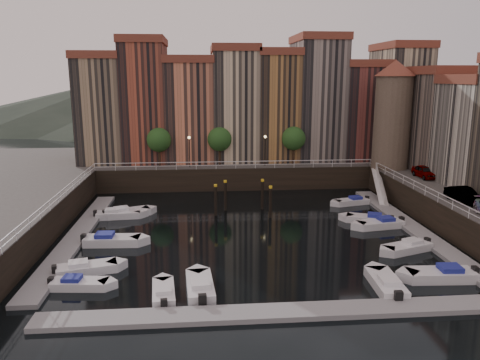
{
  "coord_description": "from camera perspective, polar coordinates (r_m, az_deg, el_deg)",
  "views": [
    {
      "loc": [
        -4.48,
        -43.71,
        14.74
      ],
      "look_at": [
        -0.46,
        4.0,
        4.14
      ],
      "focal_mm": 35.0,
      "sensor_mm": 36.0,
      "label": 1
    }
  ],
  "objects": [
    {
      "name": "dock_right",
      "position": [
        49.64,
        20.14,
        -5.37
      ],
      "size": [
        2.0,
        28.0,
        0.35
      ],
      "primitive_type": "cube",
      "color": "gray",
      "rests_on": "ground"
    },
    {
      "name": "boat_right_0",
      "position": [
        38.34,
        23.44,
        -10.56
      ],
      "size": [
        5.29,
        2.16,
        1.2
      ],
      "rotation": [
        0.0,
        0.0,
        3.09
      ],
      "color": "silver",
      "rests_on": "ground"
    },
    {
      "name": "street_lamps",
      "position": [
        61.65,
        -1.54,
        4.23
      ],
      "size": [
        10.36,
        0.36,
        4.18
      ],
      "color": "black",
      "rests_on": "quay_far"
    },
    {
      "name": "boat_right_2",
      "position": [
        48.94,
        16.81,
        -5.13
      ],
      "size": [
        5.03,
        2.51,
        1.13
      ],
      "rotation": [
        0.0,
        0.0,
        3.31
      ],
      "color": "silver",
      "rests_on": "ground"
    },
    {
      "name": "boat_near_3",
      "position": [
        35.47,
        17.41,
        -11.99
      ],
      "size": [
        2.07,
        5.05,
        1.15
      ],
      "rotation": [
        0.0,
        0.0,
        1.52
      ],
      "color": "silver",
      "rests_on": "ground"
    },
    {
      "name": "boat_left_3",
      "position": [
        51.66,
        -14.73,
        -4.09
      ],
      "size": [
        4.91,
        2.12,
        1.11
      ],
      "rotation": [
        0.0,
        0.0,
        0.08
      ],
      "color": "silver",
      "rests_on": "ground"
    },
    {
      "name": "boat_right_1",
      "position": [
        43.24,
        19.81,
        -7.71
      ],
      "size": [
        4.76,
        3.09,
        1.07
      ],
      "rotation": [
        0.0,
        0.0,
        3.49
      ],
      "color": "silver",
      "rests_on": "ground"
    },
    {
      "name": "boat_left_1",
      "position": [
        38.36,
        -18.33,
        -10.19
      ],
      "size": [
        4.86,
        2.8,
        1.09
      ],
      "rotation": [
        0.0,
        0.0,
        0.26
      ],
      "color": "silver",
      "rests_on": "ground"
    },
    {
      "name": "railings",
      "position": [
        50.02,
        0.44,
        -0.17
      ],
      "size": [
        36.08,
        34.04,
        0.52
      ],
      "color": "white",
      "rests_on": "ground"
    },
    {
      "name": "boat_near_0",
      "position": [
        33.25,
        -9.31,
        -13.4
      ],
      "size": [
        1.86,
        4.19,
        0.95
      ],
      "rotation": [
        0.0,
        0.0,
        1.67
      ],
      "color": "silver",
      "rests_on": "ground"
    },
    {
      "name": "boat_left_0",
      "position": [
        35.98,
        -19.1,
        -11.86
      ],
      "size": [
        4.27,
        1.9,
        0.97
      ],
      "rotation": [
        0.0,
        0.0,
        -0.1
      ],
      "color": "silver",
      "rests_on": "ground"
    },
    {
      "name": "ground",
      "position": [
        46.35,
        0.98,
        -6.06
      ],
      "size": [
        200.0,
        200.0,
        0.0
      ],
      "primitive_type": "plane",
      "color": "black",
      "rests_on": "ground"
    },
    {
      "name": "car_b",
      "position": [
        48.96,
        25.63,
        -1.78
      ],
      "size": [
        1.84,
        4.45,
        1.43
      ],
      "primitive_type": "imported",
      "rotation": [
        0.0,
        0.0,
        0.08
      ],
      "color": "gray",
      "rests_on": "quay_right"
    },
    {
      "name": "promenade_trees",
      "position": [
        62.53,
        -1.9,
        4.98
      ],
      "size": [
        21.2,
        3.2,
        5.2
      ],
      "color": "black",
      "rests_on": "quay_far"
    },
    {
      "name": "dock_near",
      "position": [
        30.75,
        4.3,
        -15.82
      ],
      "size": [
        30.0,
        2.0,
        0.35
      ],
      "primitive_type": "cube",
      "color": "gray",
      "rests_on": "ground"
    },
    {
      "name": "mooring_pilings",
      "position": [
        51.39,
        0.42,
        -2.28
      ],
      "size": [
        6.14,
        3.69,
        3.78
      ],
      "color": "black",
      "rests_on": "ground"
    },
    {
      "name": "corner_tower",
      "position": [
        63.31,
        18.11,
        7.76
      ],
      "size": [
        5.2,
        5.2,
        13.8
      ],
      "color": "#6B5B4C",
      "rests_on": "quay_right"
    },
    {
      "name": "car_a",
      "position": [
        59.1,
        21.62,
        0.85
      ],
      "size": [
        1.77,
        4.26,
        1.44
      ],
      "primitive_type": "imported",
      "rotation": [
        0.0,
        0.0,
        0.02
      ],
      "color": "gray",
      "rests_on": "quay_right"
    },
    {
      "name": "far_terrace",
      "position": [
        67.77,
        1.82,
        9.27
      ],
      "size": [
        48.7,
        10.3,
        17.5
      ],
      "color": "#977F60",
      "rests_on": "quay_far"
    },
    {
      "name": "dock_left",
      "position": [
        46.63,
        -19.24,
        -6.44
      ],
      "size": [
        2.0,
        28.0,
        0.35
      ],
      "primitive_type": "cube",
      "color": "gray",
      "rests_on": "ground"
    },
    {
      "name": "boat_right_3",
      "position": [
        50.27,
        15.52,
        -4.6
      ],
      "size": [
        4.78,
        3.23,
        1.08
      ],
      "rotation": [
        0.0,
        0.0,
        2.76
      ],
      "color": "silver",
      "rests_on": "ground"
    },
    {
      "name": "gangway",
      "position": [
        59.29,
        16.65,
        -0.54
      ],
      "size": [
        2.78,
        8.32,
        3.73
      ],
      "color": "white",
      "rests_on": "ground"
    },
    {
      "name": "boat_left_2",
      "position": [
        43.78,
        -15.45,
        -7.1
      ],
      "size": [
        5.25,
        2.13,
        1.19
      ],
      "rotation": [
        0.0,
        0.0,
        -0.05
      ],
      "color": "silver",
      "rests_on": "ground"
    },
    {
      "name": "boat_left_4",
      "position": [
        52.09,
        -13.67,
        -3.88
      ],
      "size": [
        5.05,
        3.39,
        1.14
      ],
      "rotation": [
        0.0,
        0.0,
        0.38
      ],
      "color": "silver",
      "rests_on": "ground"
    },
    {
      "name": "quay_far",
      "position": [
        71.1,
        -1.12,
        1.75
      ],
      "size": [
        80.0,
        20.0,
        3.0
      ],
      "primitive_type": "cube",
      "color": "black",
      "rests_on": "ground"
    },
    {
      "name": "boat_near_1",
      "position": [
        33.59,
        -4.89,
        -12.86
      ],
      "size": [
        2.12,
        5.07,
        1.15
      ],
      "rotation": [
        0.0,
        0.0,
        1.64
      ],
      "color": "silver",
      "rests_on": "ground"
    },
    {
      "name": "mountains",
      "position": [
        153.99,
        -2.54,
        9.93
      ],
      "size": [
        145.0,
        100.0,
        18.0
      ],
      "color": "#2D382D",
      "rests_on": "ground"
    },
    {
      "name": "boat_right_4",
      "position": [
        56.8,
        13.51,
        -2.56
      ],
      "size": [
        4.46,
        2.5,
        1.0
      ],
      "rotation": [
        0.0,
        0.0,
        3.38
      ],
      "color": "silver",
      "rests_on": "ground"
    }
  ]
}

